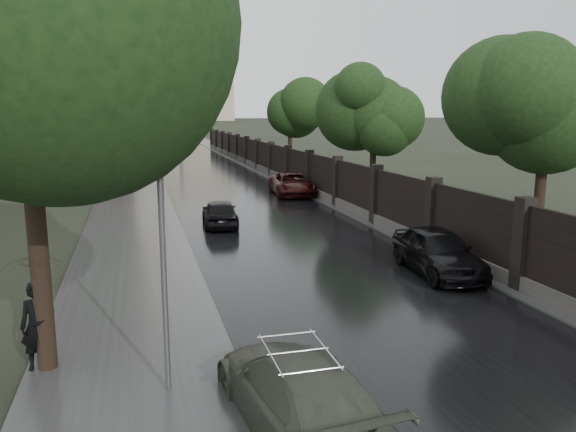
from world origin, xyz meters
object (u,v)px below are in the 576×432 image
(tree_left_far, at_px, (96,108))
(car_right_near, at_px, (437,251))
(tree_right_b, at_px, (374,113))
(volga_sedan, at_px, (298,392))
(tree_right_c, at_px, (290,112))
(hatchback_left, at_px, (220,213))
(lamp_post, at_px, (163,252))
(car_right_far, at_px, (292,184))
(tree_left_near, at_px, (20,30))
(tree_right_a, at_px, (546,114))
(pedestrian_umbrella, at_px, (34,279))
(traffic_light, at_px, (162,158))

(tree_left_far, relative_size, car_right_near, 1.73)
(tree_right_b, distance_m, volga_sedan, 25.03)
(tree_right_c, relative_size, volga_sedan, 1.60)
(hatchback_left, bearing_deg, tree_left_far, -63.38)
(tree_left_far, xyz_separation_m, tree_right_c, (15.50, 10.00, -0.29))
(tree_left_far, height_order, tree_right_c, tree_left_far)
(lamp_post, relative_size, car_right_far, 1.04)
(car_right_far, bearing_deg, tree_right_c, 79.96)
(tree_left_near, bearing_deg, tree_right_a, 18.32)
(tree_left_far, height_order, tree_right_a, tree_left_far)
(tree_right_a, relative_size, pedestrian_umbrella, 2.60)
(lamp_post, xyz_separation_m, car_right_near, (8.61, 5.68, -1.94))
(tree_right_a, bearing_deg, traffic_light, 124.77)
(tree_left_far, height_order, volga_sedan, tree_left_far)
(tree_right_a, bearing_deg, tree_right_c, 90.00)
(traffic_light, bearing_deg, tree_left_near, -98.53)
(tree_right_b, height_order, car_right_far, tree_right_b)
(tree_right_c, xyz_separation_m, hatchback_left, (-9.78, -23.75, -4.33))
(tree_right_a, height_order, volga_sedan, tree_right_a)
(lamp_post, distance_m, car_right_far, 24.63)
(tree_left_far, height_order, pedestrian_umbrella, tree_left_far)
(tree_right_b, height_order, volga_sedan, tree_right_b)
(tree_right_b, height_order, lamp_post, tree_right_b)
(tree_right_a, xyz_separation_m, traffic_light, (-11.80, 16.99, -2.55))
(tree_right_a, height_order, traffic_light, tree_right_a)
(traffic_light, xyz_separation_m, car_right_far, (7.63, -0.55, -1.71))
(tree_left_near, distance_m, car_right_near, 12.92)
(car_right_near, bearing_deg, traffic_light, 117.05)
(tree_left_near, height_order, tree_right_a, tree_left_near)
(tree_left_near, relative_size, hatchback_left, 2.52)
(tree_right_c, height_order, pedestrian_umbrella, tree_right_c)
(tree_right_c, relative_size, car_right_far, 1.43)
(tree_right_c, bearing_deg, car_right_far, -105.00)
(traffic_light, height_order, volga_sedan, traffic_light)
(lamp_post, xyz_separation_m, car_right_far, (8.73, 22.94, -1.99))
(volga_sedan, bearing_deg, tree_right_a, -150.01)
(tree_left_near, height_order, traffic_light, tree_left_near)
(tree_right_c, bearing_deg, traffic_light, -128.18)
(tree_right_c, height_order, hatchback_left, tree_right_c)
(traffic_light, height_order, car_right_near, traffic_light)
(tree_right_c, xyz_separation_m, traffic_light, (-11.80, -15.01, -2.55))
(tree_left_far, relative_size, traffic_light, 1.85)
(tree_right_a, bearing_deg, tree_left_far, 125.17)
(tree_right_c, xyz_separation_m, car_right_far, (-4.17, -15.56, -4.27))
(pedestrian_umbrella, bearing_deg, tree_right_a, 17.05)
(lamp_post, bearing_deg, car_right_far, 69.17)
(pedestrian_umbrella, bearing_deg, car_right_far, 61.54)
(tree_right_b, xyz_separation_m, volga_sedan, (-10.95, -22.09, -4.31))
(tree_right_a, xyz_separation_m, pedestrian_umbrella, (-15.22, -5.02, -3.00))
(traffic_light, bearing_deg, lamp_post, -92.68)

